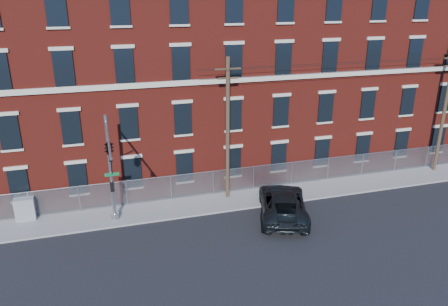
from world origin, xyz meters
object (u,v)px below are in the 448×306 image
at_px(pickup_truck, 283,203).
at_px(utility_cabinet, 25,209).
at_px(utility_pole_near, 228,127).
at_px(traffic_signal_mast, 110,155).

height_order(pickup_truck, utility_cabinet, pickup_truck).
distance_m(utility_pole_near, utility_cabinet, 14.27).
bearing_deg(pickup_truck, utility_pole_near, -33.42).
relative_size(utility_pole_near, utility_cabinet, 6.60).
bearing_deg(traffic_signal_mast, pickup_truck, -0.85).
distance_m(traffic_signal_mast, utility_pole_near, 8.70).
relative_size(pickup_truck, utility_cabinet, 4.24).
xyz_separation_m(traffic_signal_mast, pickup_truck, (10.75, -0.16, -4.50)).
bearing_deg(traffic_signal_mast, utility_cabinet, 145.45).
xyz_separation_m(utility_pole_near, pickup_truck, (2.75, -3.58, -4.45)).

